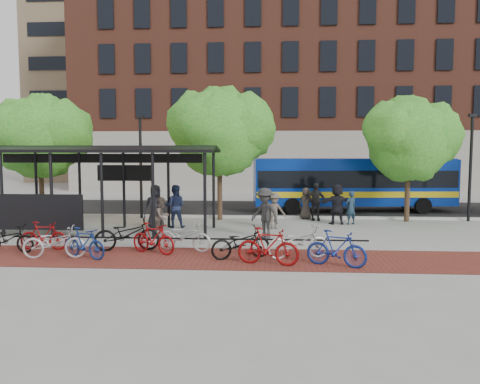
# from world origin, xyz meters

# --- Properties ---
(ground) EXTENTS (160.00, 160.00, 0.00)m
(ground) POSITION_xyz_m (0.00, 0.00, 0.00)
(ground) COLOR #9E9E99
(ground) RESTS_ON ground
(asphalt_street) EXTENTS (160.00, 8.00, 0.01)m
(asphalt_street) POSITION_xyz_m (0.00, 8.00, 0.01)
(asphalt_street) COLOR black
(asphalt_street) RESTS_ON ground
(curb) EXTENTS (160.00, 0.25, 0.12)m
(curb) POSITION_xyz_m (0.00, 4.00, 0.06)
(curb) COLOR #B7B7B2
(curb) RESTS_ON ground
(brick_strip) EXTENTS (24.00, 3.00, 0.01)m
(brick_strip) POSITION_xyz_m (-2.00, -5.00, 0.00)
(brick_strip) COLOR maroon
(brick_strip) RESTS_ON ground
(bike_rack_rail) EXTENTS (12.00, 0.05, 0.95)m
(bike_rack_rail) POSITION_xyz_m (-3.30, -4.10, 0.00)
(bike_rack_rail) COLOR black
(bike_rack_rail) RESTS_ON ground
(building_brick) EXTENTS (55.00, 14.00, 20.00)m
(building_brick) POSITION_xyz_m (10.00, 26.00, 10.00)
(building_brick) COLOR brown
(building_brick) RESTS_ON ground
(building_tower) EXTENTS (22.00, 22.00, 30.00)m
(building_tower) POSITION_xyz_m (-16.00, 40.00, 15.00)
(building_tower) COLOR #7A664C
(building_tower) RESTS_ON ground
(bus_shelter) EXTENTS (10.60, 3.07, 3.60)m
(bus_shelter) POSITION_xyz_m (-8.13, -0.48, 3.00)
(bus_shelter) COLOR black
(bus_shelter) RESTS_ON ground
(tree_a) EXTENTS (4.90, 4.00, 6.18)m
(tree_a) POSITION_xyz_m (-11.91, 3.35, 4.24)
(tree_a) COLOR #382619
(tree_a) RESTS_ON ground
(tree_b) EXTENTS (5.15, 4.20, 6.47)m
(tree_b) POSITION_xyz_m (-2.90, 3.35, 4.46)
(tree_b) COLOR #382619
(tree_b) RESTS_ON ground
(tree_c) EXTENTS (4.66, 3.80, 5.92)m
(tree_c) POSITION_xyz_m (6.09, 3.35, 4.05)
(tree_c) COLOR #382619
(tree_c) RESTS_ON ground
(lamp_post_left) EXTENTS (0.35, 0.20, 5.12)m
(lamp_post_left) POSITION_xyz_m (-7.00, 3.60, 2.75)
(lamp_post_left) COLOR black
(lamp_post_left) RESTS_ON ground
(lamp_post_right) EXTENTS (0.35, 0.20, 5.12)m
(lamp_post_right) POSITION_xyz_m (9.00, 3.60, 2.75)
(lamp_post_right) COLOR black
(lamp_post_right) RESTS_ON ground
(bus) EXTENTS (11.12, 3.39, 2.96)m
(bus) POSITION_xyz_m (4.04, 6.94, 1.70)
(bus) COLOR navy
(bus) RESTS_ON ground
(bike_0) EXTENTS (1.82, 0.73, 0.94)m
(bike_0) POSITION_xyz_m (-9.19, -4.59, 0.47)
(bike_0) COLOR black
(bike_0) RESTS_ON ground
(bike_1) EXTENTS (1.64, 0.51, 0.98)m
(bike_1) POSITION_xyz_m (-8.22, -4.14, 0.49)
(bike_1) COLOR maroon
(bike_1) RESTS_ON ground
(bike_2) EXTENTS (2.03, 0.96, 1.03)m
(bike_2) POSITION_xyz_m (-7.28, -5.32, 0.51)
(bike_2) COLOR #AFAFB2
(bike_2) RESTS_ON ground
(bike_3) EXTENTS (1.70, 1.02, 0.99)m
(bike_3) POSITION_xyz_m (-6.32, -5.33, 0.49)
(bike_3) COLOR navy
(bike_3) RESTS_ON ground
(bike_4) EXTENTS (2.27, 1.20, 1.14)m
(bike_4) POSITION_xyz_m (-5.35, -4.06, 0.57)
(bike_4) COLOR black
(bike_4) RESTS_ON ground
(bike_5) EXTENTS (1.75, 1.15, 1.02)m
(bike_5) POSITION_xyz_m (-4.34, -4.48, 0.51)
(bike_5) COLOR maroon
(bike_5) RESTS_ON ground
(bike_6) EXTENTS (2.05, 1.14, 1.02)m
(bike_6) POSITION_xyz_m (-3.41, -3.98, 0.51)
(bike_6) COLOR #B4B4B6
(bike_6) RESTS_ON ground
(bike_8) EXTENTS (2.04, 1.35, 1.01)m
(bike_8) POSITION_xyz_m (-1.43, -4.99, 0.51)
(bike_8) COLOR black
(bike_8) RESTS_ON ground
(bike_9) EXTENTS (1.93, 0.93, 1.12)m
(bike_9) POSITION_xyz_m (-0.58, -5.76, 0.56)
(bike_9) COLOR maroon
(bike_9) RESTS_ON ground
(bike_10) EXTENTS (2.12, 1.22, 1.05)m
(bike_10) POSITION_xyz_m (0.37, -4.85, 0.53)
(bike_10) COLOR #BDBDC0
(bike_10) RESTS_ON ground
(bike_11) EXTENTS (1.84, 1.14, 1.07)m
(bike_11) POSITION_xyz_m (1.41, -5.82, 0.54)
(bike_11) COLOR navy
(bike_11) RESTS_ON ground
(pedestrian_0) EXTENTS (1.00, 0.71, 1.92)m
(pedestrian_0) POSITION_xyz_m (-5.46, 0.33, 0.96)
(pedestrian_0) COLOR black
(pedestrian_0) RESTS_ON ground
(pedestrian_2) EXTENTS (0.97, 0.78, 1.89)m
(pedestrian_2) POSITION_xyz_m (-4.72, 0.83, 0.94)
(pedestrian_2) COLOR #1C2442
(pedestrian_2) RESTS_ON ground
(pedestrian_3) EXTENTS (1.16, 0.90, 1.58)m
(pedestrian_3) POSITION_xyz_m (-0.35, 0.79, 0.79)
(pedestrian_3) COLOR brown
(pedestrian_3) RESTS_ON ground
(pedestrian_4) EXTENTS (1.10, 0.52, 1.83)m
(pedestrian_4) POSITION_xyz_m (1.66, 3.38, 0.91)
(pedestrian_4) COLOR black
(pedestrian_4) RESTS_ON ground
(pedestrian_5) EXTENTS (1.76, 0.69, 1.86)m
(pedestrian_5) POSITION_xyz_m (2.55, 2.25, 0.93)
(pedestrian_5) COLOR black
(pedestrian_5) RESTS_ON ground
(pedestrian_6) EXTENTS (0.91, 0.79, 1.57)m
(pedestrian_6) POSITION_xyz_m (1.24, 3.80, 0.79)
(pedestrian_6) COLOR #38302D
(pedestrian_6) RESTS_ON ground
(pedestrian_7) EXTENTS (0.68, 0.61, 1.55)m
(pedestrian_7) POSITION_xyz_m (3.16, 2.20, 0.77)
(pedestrian_7) COLOR #1C3041
(pedestrian_7) RESTS_ON ground
(pedestrian_8) EXTENTS (0.87, 0.94, 1.56)m
(pedestrian_8) POSITION_xyz_m (-4.77, -1.39, 0.78)
(pedestrian_8) COLOR brown
(pedestrian_8) RESTS_ON ground
(pedestrian_9) EXTENTS (1.44, 1.36, 1.96)m
(pedestrian_9) POSITION_xyz_m (-0.73, -1.50, 0.98)
(pedestrian_9) COLOR #2B2B2B
(pedestrian_9) RESTS_ON ground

